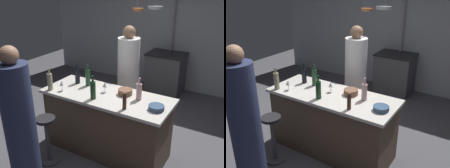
# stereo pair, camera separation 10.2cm
# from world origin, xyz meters

# --- Properties ---
(ground_plane) EXTENTS (9.00, 9.00, 0.00)m
(ground_plane) POSITION_xyz_m (0.00, 0.00, 0.00)
(ground_plane) COLOR #4C4C51
(back_wall) EXTENTS (6.40, 0.16, 2.60)m
(back_wall) POSITION_xyz_m (0.00, 2.85, 1.30)
(back_wall) COLOR #9EA3A8
(back_wall) RESTS_ON ground_plane
(kitchen_island) EXTENTS (1.80, 0.72, 0.90)m
(kitchen_island) POSITION_xyz_m (0.00, 0.00, 0.45)
(kitchen_island) COLOR brown
(kitchen_island) RESTS_ON ground_plane
(stove_range) EXTENTS (0.80, 0.64, 0.89)m
(stove_range) POSITION_xyz_m (0.00, 2.45, 0.45)
(stove_range) COLOR #47474C
(stove_range) RESTS_ON ground_plane
(chef) EXTENTS (0.36, 0.36, 1.69)m
(chef) POSITION_xyz_m (-0.12, 0.88, 0.78)
(chef) COLOR white
(chef) RESTS_ON ground_plane
(bar_stool_left) EXTENTS (0.28, 0.28, 0.68)m
(bar_stool_left) POSITION_xyz_m (-0.55, -0.62, 0.38)
(bar_stool_left) COLOR #4C4C51
(bar_stool_left) RESTS_ON ground_plane
(guest_left) EXTENTS (0.36, 0.36, 1.72)m
(guest_left) POSITION_xyz_m (-0.55, -1.01, 0.80)
(guest_left) COLOR #262D4C
(guest_left) RESTS_ON ground_plane
(overhead_pot_rack) EXTENTS (0.58, 1.37, 2.17)m
(overhead_pot_rack) POSITION_xyz_m (-0.04, 2.06, 1.61)
(overhead_pot_rack) COLOR gray
(overhead_pot_rack) RESTS_ON ground_plane
(pepper_mill) EXTENTS (0.05, 0.05, 0.21)m
(pepper_mill) POSITION_xyz_m (0.41, -0.24, 1.01)
(pepper_mill) COLOR #382319
(pepper_mill) RESTS_ON kitchen_island
(wine_bottle_rose) EXTENTS (0.07, 0.07, 0.30)m
(wine_bottle_rose) POSITION_xyz_m (0.44, 0.08, 1.02)
(wine_bottle_rose) COLOR #B78C8E
(wine_bottle_rose) RESTS_ON kitchen_island
(wine_bottle_green) EXTENTS (0.07, 0.07, 0.32)m
(wine_bottle_green) POSITION_xyz_m (-0.40, 0.13, 1.02)
(wine_bottle_green) COLOR #193D23
(wine_bottle_green) RESTS_ON kitchen_island
(wine_bottle_white) EXTENTS (0.07, 0.07, 0.32)m
(wine_bottle_white) POSITION_xyz_m (-0.76, -0.27, 1.03)
(wine_bottle_white) COLOR gray
(wine_bottle_white) RESTS_ON kitchen_island
(wine_bottle_dark) EXTENTS (0.07, 0.07, 0.31)m
(wine_bottle_dark) POSITION_xyz_m (-0.59, 0.13, 1.02)
(wine_bottle_dark) COLOR black
(wine_bottle_dark) RESTS_ON kitchen_island
(wine_bottle_red) EXTENTS (0.07, 0.07, 0.32)m
(wine_bottle_red) POSITION_xyz_m (-0.08, -0.20, 1.03)
(wine_bottle_red) COLOR #143319
(wine_bottle_red) RESTS_ON kitchen_island
(wine_glass_by_chef) EXTENTS (0.07, 0.07, 0.15)m
(wine_glass_by_chef) POSITION_xyz_m (-0.60, -0.21, 1.01)
(wine_glass_by_chef) COLOR silver
(wine_glass_by_chef) RESTS_ON kitchen_island
(wine_glass_near_right_guest) EXTENTS (0.07, 0.07, 0.15)m
(wine_glass_near_right_guest) POSITION_xyz_m (-0.06, 0.05, 1.01)
(wine_glass_near_right_guest) COLOR silver
(wine_glass_near_right_guest) RESTS_ON kitchen_island
(mixing_bowl_blue) EXTENTS (0.19, 0.19, 0.06)m
(mixing_bowl_blue) POSITION_xyz_m (0.74, -0.06, 0.93)
(mixing_bowl_blue) COLOR #334C6B
(mixing_bowl_blue) RESTS_ON kitchen_island
(mixing_bowl_wooden) EXTENTS (0.19, 0.19, 0.08)m
(mixing_bowl_wooden) POSITION_xyz_m (0.22, 0.13, 0.94)
(mixing_bowl_wooden) COLOR brown
(mixing_bowl_wooden) RESTS_ON kitchen_island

